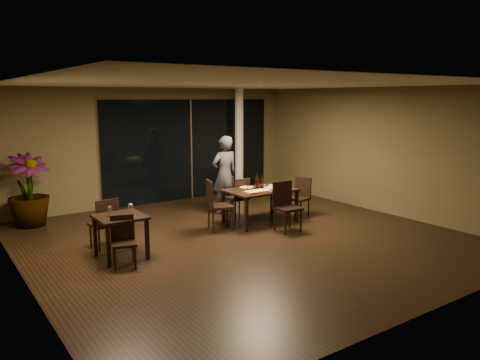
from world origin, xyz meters
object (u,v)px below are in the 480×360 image
(chair_main_far, at_px, (239,195))
(potted_plant, at_px, (29,190))
(side_table, at_px, (120,223))
(chair_main_right, at_px, (300,195))
(chair_side_near, at_px, (123,238))
(chair_side_far, at_px, (105,221))
(main_table, at_px, (260,193))
(bottle_b, at_px, (262,182))
(chair_main_left, at_px, (216,202))
(diner, at_px, (225,175))
(bottle_c, at_px, (257,181))
(chair_main_near, at_px, (285,203))
(bottle_a, at_px, (258,183))

(chair_main_far, xyz_separation_m, potted_plant, (-4.14, 1.98, 0.27))
(side_table, distance_m, chair_main_right, 4.53)
(chair_main_far, xyz_separation_m, chair_side_near, (-3.37, -1.53, -0.05))
(chair_side_far, xyz_separation_m, chair_side_near, (-0.05, -1.02, -0.06))
(main_table, height_order, chair_main_right, chair_main_right)
(chair_main_far, distance_m, bottle_b, 0.73)
(main_table, height_order, chair_main_left, chair_main_left)
(main_table, relative_size, chair_main_right, 1.64)
(side_table, bearing_deg, chair_main_far, 18.95)
(bottle_b, bearing_deg, diner, 102.02)
(side_table, bearing_deg, chair_main_left, 13.39)
(side_table, xyz_separation_m, bottle_c, (3.36, 0.58, 0.30))
(chair_main_far, distance_m, bottle_c, 0.69)
(chair_main_right, relative_size, bottle_b, 3.02)
(chair_main_left, height_order, chair_side_far, chair_main_left)
(side_table, relative_size, chair_main_near, 0.78)
(diner, xyz_separation_m, bottle_b, (0.24, -1.15, -0.03))
(side_table, distance_m, potted_plant, 3.22)
(chair_main_left, relative_size, chair_side_near, 1.26)
(side_table, relative_size, chair_main_left, 0.76)
(main_table, xyz_separation_m, chair_main_right, (1.11, -0.10, -0.16))
(side_table, xyz_separation_m, bottle_a, (3.36, 0.53, 0.28))
(chair_side_far, distance_m, chair_side_near, 1.02)
(main_table, xyz_separation_m, side_table, (-3.40, -0.50, -0.05))
(potted_plant, relative_size, bottle_b, 5.18)
(main_table, height_order, potted_plant, potted_plant)
(chair_side_far, bearing_deg, chair_main_near, 158.50)
(potted_plant, bearing_deg, chair_main_left, -39.24)
(chair_side_far, xyz_separation_m, potted_plant, (-0.82, 2.49, 0.25))
(chair_main_far, bearing_deg, chair_side_far, 9.07)
(chair_main_far, xyz_separation_m, diner, (-0.04, 0.56, 0.41))
(chair_main_far, bearing_deg, main_table, 102.17)
(chair_main_right, bearing_deg, main_table, -110.69)
(chair_main_left, distance_m, chair_main_right, 2.25)
(potted_plant, xyz_separation_m, bottle_a, (4.23, -2.57, 0.12))
(chair_main_far, relative_size, chair_main_left, 0.88)
(bottle_a, bearing_deg, chair_main_near, -84.27)
(chair_main_far, distance_m, potted_plant, 4.60)
(chair_side_far, bearing_deg, potted_plant, -78.68)
(chair_side_far, relative_size, diner, 0.51)
(bottle_a, xyz_separation_m, bottle_b, (0.11, 0.00, 0.00))
(chair_side_far, relative_size, chair_side_near, 1.13)
(chair_side_near, bearing_deg, main_table, 30.20)
(bottle_c, bearing_deg, main_table, -65.90)
(chair_main_far, height_order, diner, diner)
(side_table, relative_size, bottle_b, 2.64)
(main_table, relative_size, chair_side_near, 1.79)
(chair_main_right, relative_size, chair_side_far, 0.96)
(bottle_a, bearing_deg, chair_main_left, 179.61)
(chair_main_left, bearing_deg, side_table, 121.15)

